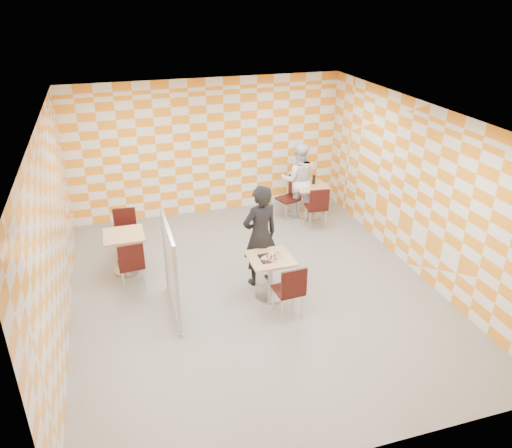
{
  "coord_description": "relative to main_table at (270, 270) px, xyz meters",
  "views": [
    {
      "loc": [
        -2.06,
        -6.93,
        4.75
      ],
      "look_at": [
        0.1,
        0.2,
        1.15
      ],
      "focal_mm": 35.0,
      "sensor_mm": 36.0,
      "label": 1
    }
  ],
  "objects": [
    {
      "name": "pizza_on_foil",
      "position": [
        -0.0,
        -0.02,
        0.26
      ],
      "size": [
        0.4,
        0.4,
        0.04
      ],
      "color": "silver",
      "rests_on": "main_table"
    },
    {
      "name": "chair_second_front",
      "position": [
        1.77,
        2.18,
        0.04
      ],
      "size": [
        0.46,
        0.47,
        0.92
      ],
      "color": "black",
      "rests_on": "ground"
    },
    {
      "name": "chair_empty_near",
      "position": [
        -2.17,
        0.87,
        0.04
      ],
      "size": [
        0.45,
        0.46,
        0.92
      ],
      "color": "black",
      "rests_on": "ground"
    },
    {
      "name": "chair_empty_far",
      "position": [
        -2.18,
        2.2,
        0.04
      ],
      "size": [
        0.45,
        0.46,
        0.92
      ],
      "color": "black",
      "rests_on": "ground"
    },
    {
      "name": "man_dark",
      "position": [
        -0.02,
        0.49,
        0.4
      ],
      "size": [
        0.74,
        0.57,
        1.81
      ],
      "primitive_type": "imported",
      "rotation": [
        0.0,
        0.0,
        3.37
      ],
      "color": "black",
      "rests_on": "ground"
    },
    {
      "name": "main_table",
      "position": [
        0.0,
        0.0,
        0.0
      ],
      "size": [
        0.7,
        0.7,
        0.75
      ],
      "color": "tan",
      "rests_on": "ground"
    },
    {
      "name": "partition",
      "position": [
        -1.61,
        0.01,
        0.28
      ],
      "size": [
        0.08,
        1.38,
        1.55
      ],
      "color": "white",
      "rests_on": "ground"
    },
    {
      "name": "soda_bottle",
      "position": [
        1.95,
        2.85,
        0.34
      ],
      "size": [
        0.07,
        0.07,
        0.23
      ],
      "color": "black",
      "rests_on": "second_table"
    },
    {
      "name": "chair_second_side",
      "position": [
        1.45,
        2.9,
        0.04
      ],
      "size": [
        0.54,
        0.53,
        0.92
      ],
      "color": "black",
      "rests_on": "ground"
    },
    {
      "name": "room_shell",
      "position": [
        -0.2,
        0.81,
        0.99
      ],
      "size": [
        7.0,
        7.0,
        7.0
      ],
      "color": "gray",
      "rests_on": "ground"
    },
    {
      "name": "man_white",
      "position": [
        1.64,
        2.96,
        0.33
      ],
      "size": [
        0.96,
        0.83,
        1.68
      ],
      "primitive_type": "imported",
      "rotation": [
        0.0,
        0.0,
        2.87
      ],
      "color": "white",
      "rests_on": "ground"
    },
    {
      "name": "second_table",
      "position": [
        1.85,
        2.78,
        0.0
      ],
      "size": [
        0.7,
        0.7,
        0.75
      ],
      "color": "tan",
      "rests_on": "ground"
    },
    {
      "name": "chair_main_front",
      "position": [
        0.11,
        -0.65,
        0.04
      ],
      "size": [
        0.45,
        0.46,
        0.92
      ],
      "color": "black",
      "rests_on": "ground"
    },
    {
      "name": "sport_bottle",
      "position": [
        1.66,
        2.87,
        0.33
      ],
      "size": [
        0.06,
        0.06,
        0.2
      ],
      "color": "white",
      "rests_on": "second_table"
    },
    {
      "name": "empty_table",
      "position": [
        -2.23,
        1.55,
        0.0
      ],
      "size": [
        0.7,
        0.7,
        0.75
      ],
      "color": "tan",
      "rests_on": "ground"
    }
  ]
}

